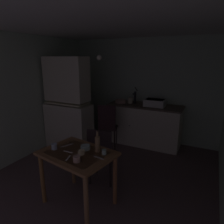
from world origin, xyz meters
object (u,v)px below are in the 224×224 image
(chair_far_side, at_px, (102,154))
(mixing_bowl_counter, at_px, (120,101))
(dining_table, at_px, (78,161))
(serving_bowl_wide, at_px, (85,147))
(mug_tall, at_px, (54,146))
(hand_pump, at_px, (135,96))
(sink_basin, at_px, (155,103))
(chair_by_counter, at_px, (108,125))
(glass_bottle, at_px, (97,144))
(hutch_cabinet, at_px, (68,107))

(chair_far_side, bearing_deg, mixing_bowl_counter, 105.08)
(dining_table, xyz_separation_m, chair_far_side, (0.04, 0.57, -0.15))
(serving_bowl_wide, distance_m, mug_tall, 0.42)
(hand_pump, distance_m, dining_table, 2.45)
(sink_basin, distance_m, dining_table, 2.42)
(chair_by_counter, bearing_deg, sink_basin, 32.99)
(mixing_bowl_counter, xyz_separation_m, chair_by_counter, (-0.06, -0.52, -0.45))
(glass_bottle, bearing_deg, mixing_bowl_counter, 106.75)
(mixing_bowl_counter, distance_m, mug_tall, 2.38)
(sink_basin, relative_size, serving_bowl_wide, 3.42)
(mixing_bowl_counter, bearing_deg, hand_pump, 16.14)
(dining_table, xyz_separation_m, mug_tall, (-0.33, -0.06, 0.16))
(hutch_cabinet, xyz_separation_m, chair_far_side, (1.31, -0.85, -0.43))
(hand_pump, xyz_separation_m, mixing_bowl_counter, (-0.33, -0.10, -0.13))
(hutch_cabinet, relative_size, serving_bowl_wide, 15.45)
(dining_table, bearing_deg, mug_tall, -170.23)
(serving_bowl_wide, relative_size, mug_tall, 1.65)
(chair_far_side, bearing_deg, mug_tall, -120.81)
(serving_bowl_wide, xyz_separation_m, mug_tall, (-0.38, -0.18, 0.01))
(hand_pump, distance_m, chair_by_counter, 0.93)
(mixing_bowl_counter, xyz_separation_m, mug_tall, (0.09, -2.37, -0.16))
(hand_pump, height_order, mug_tall, hand_pump)
(hand_pump, distance_m, mug_tall, 2.49)
(sink_basin, height_order, chair_far_side, sink_basin)
(mixing_bowl_counter, bearing_deg, chair_by_counter, -97.03)
(hand_pump, bearing_deg, sink_basin, -5.32)
(serving_bowl_wide, bearing_deg, mixing_bowl_counter, 102.22)
(sink_basin, bearing_deg, dining_table, -99.33)
(hutch_cabinet, height_order, chair_by_counter, hutch_cabinet)
(sink_basin, height_order, hand_pump, hand_pump)
(sink_basin, relative_size, hand_pump, 1.13)
(chair_far_side, distance_m, chair_by_counter, 1.33)
(hutch_cabinet, xyz_separation_m, hand_pump, (1.17, 0.98, 0.17))
(hutch_cabinet, distance_m, mixing_bowl_counter, 1.22)
(hand_pump, height_order, serving_bowl_wide, hand_pump)
(hand_pump, height_order, mixing_bowl_counter, hand_pump)
(sink_basin, relative_size, dining_table, 0.42)
(hutch_cabinet, bearing_deg, chair_far_side, -33.14)
(dining_table, relative_size, chair_by_counter, 1.04)
(hutch_cabinet, distance_m, chair_by_counter, 0.95)
(mixing_bowl_counter, xyz_separation_m, serving_bowl_wide, (0.47, -2.19, -0.17))
(glass_bottle, bearing_deg, chair_far_side, 113.22)
(sink_basin, xyz_separation_m, hand_pump, (-0.49, 0.05, 0.09))
(dining_table, height_order, chair_by_counter, chair_by_counter)
(chair_by_counter, height_order, serving_bowl_wide, chair_by_counter)
(chair_far_side, relative_size, chair_by_counter, 0.94)
(chair_far_side, relative_size, serving_bowl_wide, 7.27)
(sink_basin, height_order, glass_bottle, sink_basin)
(hand_pump, height_order, chair_far_side, hand_pump)
(dining_table, distance_m, serving_bowl_wide, 0.20)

